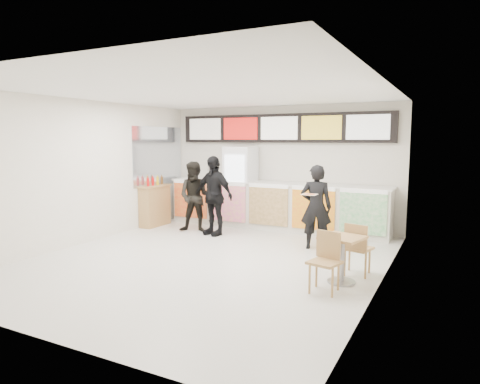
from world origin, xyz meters
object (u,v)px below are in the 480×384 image
Objects in this scene: customer_main at (316,207)px; customer_mid at (213,196)px; service_counter at (274,205)px; customer_left at (195,197)px; condiment_ledge at (155,205)px; drinks_fridge at (240,186)px; cafe_table at (342,251)px.

customer_main is 2.47m from customer_mid.
customer_main is (1.49, -1.42, 0.27)m from service_counter.
customer_main reaches higher than customer_left.
customer_left reaches higher than condiment_ledge.
service_counter is 2.78× the size of drinks_fridge.
service_counter is 4.06m from cafe_table.
customer_left is 1.09× the size of cafe_table.
condiment_ledge is at bearing -159.56° from service_counter.
service_counter is 1.94m from customer_left.
customer_main is 1.37× the size of condiment_ledge.
drinks_fridge is at bearing 29.52° from condiment_ledge.
drinks_fridge is 4.73m from cafe_table.
customer_main is 1.02× the size of customer_left.
cafe_table is (3.44, -1.98, -0.40)m from customer_mid.
customer_left is at bearing -17.92° from customer_main.
customer_left is 0.92× the size of customer_mid.
service_counter is at bearing -57.04° from customer_main.
cafe_table is at bearing -52.69° from service_counter.
condiment_ledge is (-1.84, 0.20, -0.38)m from customer_mid.
customer_main is 2.08m from cafe_table.
customer_mid reaches higher than service_counter.
customer_left is at bearing -142.00° from service_counter.
customer_mid is at bearing -26.15° from customer_left.
customer_main is at bearing -4.95° from condiment_ledge.
drinks_fridge is 2.22m from condiment_ledge.
customer_left is at bearing -115.75° from drinks_fridge.
cafe_table is at bearing -46.10° from customer_left.
condiment_ledge is at bearing -174.55° from customer_mid.
customer_main is at bearing 7.62° from customer_mid.
drinks_fridge reaches higher than customer_main.
drinks_fridge is at bearing 149.99° from cafe_table.
customer_main is 3.01m from customer_left.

